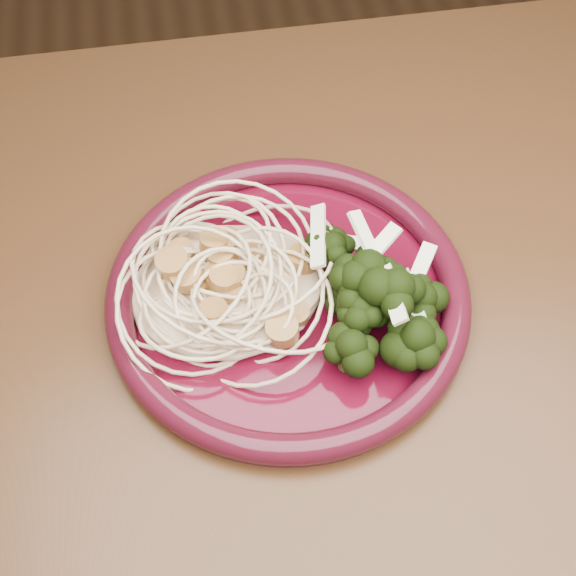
# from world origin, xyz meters

# --- Properties ---
(dining_table) EXTENTS (1.20, 0.80, 0.75)m
(dining_table) POSITION_xyz_m (0.00, 0.00, 0.65)
(dining_table) COLOR #472814
(dining_table) RESTS_ON ground
(dinner_plate) EXTENTS (0.35, 0.35, 0.02)m
(dinner_plate) POSITION_xyz_m (-0.07, 0.05, 0.76)
(dinner_plate) COLOR #460616
(dinner_plate) RESTS_ON dining_table
(spaghetti_pile) EXTENTS (0.18, 0.17, 0.03)m
(spaghetti_pile) POSITION_xyz_m (-0.12, 0.06, 0.77)
(spaghetti_pile) COLOR beige
(spaghetti_pile) RESTS_ON dinner_plate
(scallop_cluster) EXTENTS (0.16, 0.16, 0.04)m
(scallop_cluster) POSITION_xyz_m (-0.12, 0.06, 0.81)
(scallop_cluster) COLOR #B48244
(scallop_cluster) RESTS_ON spaghetti_pile
(broccoli_pile) EXTENTS (0.12, 0.17, 0.05)m
(broccoli_pile) POSITION_xyz_m (-0.01, 0.04, 0.78)
(broccoli_pile) COLOR black
(broccoli_pile) RESTS_ON dinner_plate
(onion_garnish) EXTENTS (0.09, 0.11, 0.06)m
(onion_garnish) POSITION_xyz_m (-0.01, 0.04, 0.81)
(onion_garnish) COLOR white
(onion_garnish) RESTS_ON broccoli_pile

